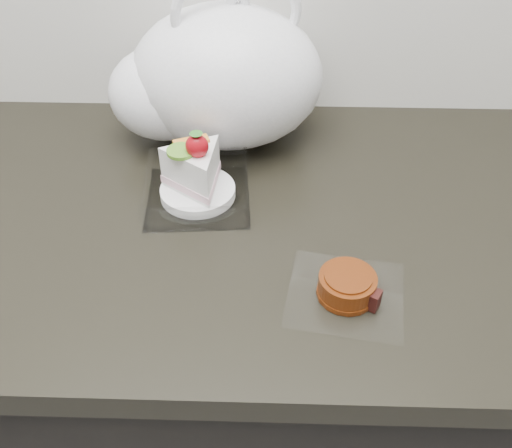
{
  "coord_description": "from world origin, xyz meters",
  "views": [
    {
      "loc": [
        0.16,
        1.04,
        1.44
      ],
      "look_at": [
        0.15,
        1.61,
        0.94
      ],
      "focal_mm": 40.0,
      "sensor_mm": 36.0,
      "label": 1
    }
  ],
  "objects": [
    {
      "name": "counter",
      "position": [
        0.0,
        1.69,
        0.45
      ],
      "size": [
        2.04,
        0.64,
        0.9
      ],
      "color": "black",
      "rests_on": "ground"
    },
    {
      "name": "mooncake_wrap",
      "position": [
        0.26,
        1.53,
        0.91
      ],
      "size": [
        0.16,
        0.16,
        0.03
      ],
      "rotation": [
        0.0,
        0.0,
        0.01
      ],
      "color": "white",
      "rests_on": "counter"
    },
    {
      "name": "plastic_bag",
      "position": [
        0.07,
        1.88,
        1.01
      ],
      "size": [
        0.39,
        0.32,
        0.29
      ],
      "rotation": [
        0.0,
        0.0,
        0.29
      ],
      "color": "white",
      "rests_on": "counter"
    },
    {
      "name": "cake_tray",
      "position": [
        0.05,
        1.72,
        0.93
      ],
      "size": [
        0.17,
        0.17,
        0.12
      ],
      "rotation": [
        0.0,
        0.0,
        0.08
      ],
      "color": "white",
      "rests_on": "counter"
    }
  ]
}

